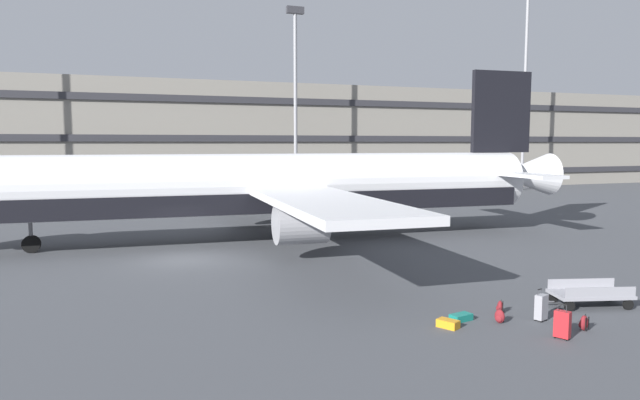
{
  "coord_description": "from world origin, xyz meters",
  "views": [
    {
      "loc": [
        -3.04,
        -27.93,
        5.67
      ],
      "look_at": [
        6.03,
        -2.92,
        3.0
      ],
      "focal_mm": 31.97,
      "sensor_mm": 36.0,
      "label": 1
    }
  ],
  "objects_px": {
    "suitcase_red": "(562,324)",
    "backpack_scuffed": "(584,323)",
    "baggage_cart": "(590,294)",
    "suitcase_black": "(541,307)",
    "suitcase_purple": "(461,317)",
    "suitcase_orange": "(448,324)",
    "backpack_upright": "(500,307)",
    "airliner": "(272,187)",
    "backpack_laid_flat": "(500,317)"
  },
  "relations": [
    {
      "from": "suitcase_purple",
      "to": "backpack_scuffed",
      "type": "bearing_deg",
      "value": -35.34
    },
    {
      "from": "suitcase_purple",
      "to": "suitcase_orange",
      "type": "bearing_deg",
      "value": -149.15
    },
    {
      "from": "suitcase_orange",
      "to": "backpack_scuffed",
      "type": "xyz_separation_m",
      "value": [
        3.73,
        -1.63,
        0.1
      ]
    },
    {
      "from": "suitcase_black",
      "to": "backpack_scuffed",
      "type": "xyz_separation_m",
      "value": [
        0.56,
        -1.2,
        -0.22
      ]
    },
    {
      "from": "backpack_laid_flat",
      "to": "suitcase_purple",
      "type": "bearing_deg",
      "value": 147.0
    },
    {
      "from": "airliner",
      "to": "suitcase_purple",
      "type": "bearing_deg",
      "value": -84.06
    },
    {
      "from": "suitcase_orange",
      "to": "airliner",
      "type": "bearing_deg",
      "value": 93.19
    },
    {
      "from": "suitcase_black",
      "to": "backpack_scuffed",
      "type": "relative_size",
      "value": 1.97
    },
    {
      "from": "suitcase_purple",
      "to": "backpack_scuffed",
      "type": "height_order",
      "value": "backpack_scuffed"
    },
    {
      "from": "suitcase_orange",
      "to": "backpack_scuffed",
      "type": "relative_size",
      "value": 1.43
    },
    {
      "from": "backpack_scuffed",
      "to": "baggage_cart",
      "type": "bearing_deg",
      "value": 41.55
    },
    {
      "from": "suitcase_orange",
      "to": "backpack_scuffed",
      "type": "bearing_deg",
      "value": -23.55
    },
    {
      "from": "suitcase_orange",
      "to": "baggage_cart",
      "type": "distance_m",
      "value": 5.97
    },
    {
      "from": "suitcase_purple",
      "to": "baggage_cart",
      "type": "height_order",
      "value": "baggage_cart"
    },
    {
      "from": "backpack_upright",
      "to": "suitcase_red",
      "type": "bearing_deg",
      "value": -88.36
    },
    {
      "from": "suitcase_red",
      "to": "backpack_laid_flat",
      "type": "bearing_deg",
      "value": 113.38
    },
    {
      "from": "suitcase_purple",
      "to": "baggage_cart",
      "type": "relative_size",
      "value": 0.24
    },
    {
      "from": "backpack_scuffed",
      "to": "airliner",
      "type": "bearing_deg",
      "value": 104.03
    },
    {
      "from": "suitcase_black",
      "to": "suitcase_purple",
      "type": "distance_m",
      "value": 2.57
    },
    {
      "from": "suitcase_orange",
      "to": "backpack_laid_flat",
      "type": "relative_size",
      "value": 1.53
    },
    {
      "from": "airliner",
      "to": "backpack_scuffed",
      "type": "distance_m",
      "value": 19.55
    },
    {
      "from": "suitcase_orange",
      "to": "backpack_laid_flat",
      "type": "distance_m",
      "value": 1.78
    },
    {
      "from": "suitcase_black",
      "to": "suitcase_red",
      "type": "bearing_deg",
      "value": -111.31
    },
    {
      "from": "suitcase_red",
      "to": "baggage_cart",
      "type": "bearing_deg",
      "value": 34.61
    },
    {
      "from": "suitcase_red",
      "to": "baggage_cart",
      "type": "xyz_separation_m",
      "value": [
        3.4,
        2.34,
        -0.01
      ]
    },
    {
      "from": "suitcase_black",
      "to": "backpack_upright",
      "type": "relative_size",
      "value": 2.2
    },
    {
      "from": "backpack_upright",
      "to": "airliner",
      "type": "bearing_deg",
      "value": 101.83
    },
    {
      "from": "suitcase_black",
      "to": "baggage_cart",
      "type": "relative_size",
      "value": 0.3
    },
    {
      "from": "backpack_laid_flat",
      "to": "backpack_upright",
      "type": "relative_size",
      "value": 1.05
    },
    {
      "from": "suitcase_red",
      "to": "backpack_upright",
      "type": "bearing_deg",
      "value": 91.64
    },
    {
      "from": "suitcase_black",
      "to": "backpack_laid_flat",
      "type": "distance_m",
      "value": 1.45
    },
    {
      "from": "suitcase_black",
      "to": "backpack_laid_flat",
      "type": "relative_size",
      "value": 2.1
    },
    {
      "from": "suitcase_black",
      "to": "backpack_scuffed",
      "type": "bearing_deg",
      "value": -65.14
    },
    {
      "from": "suitcase_orange",
      "to": "suitcase_purple",
      "type": "height_order",
      "value": "suitcase_orange"
    },
    {
      "from": "airliner",
      "to": "backpack_laid_flat",
      "type": "xyz_separation_m",
      "value": [
        2.72,
        -17.3,
        -2.93
      ]
    },
    {
      "from": "airliner",
      "to": "suitcase_black",
      "type": "bearing_deg",
      "value": -76.76
    },
    {
      "from": "suitcase_orange",
      "to": "suitcase_red",
      "type": "relative_size",
      "value": 0.71
    },
    {
      "from": "backpack_laid_flat",
      "to": "suitcase_black",
      "type": "bearing_deg",
      "value": -9.96
    },
    {
      "from": "suitcase_purple",
      "to": "backpack_laid_flat",
      "type": "distance_m",
      "value": 1.18
    },
    {
      "from": "suitcase_red",
      "to": "suitcase_purple",
      "type": "relative_size",
      "value": 1.33
    },
    {
      "from": "suitcase_red",
      "to": "suitcase_purple",
      "type": "distance_m",
      "value": 3.06
    },
    {
      "from": "airliner",
      "to": "suitcase_black",
      "type": "xyz_separation_m",
      "value": [
        4.13,
        -17.55,
        -2.7
      ]
    },
    {
      "from": "suitcase_black",
      "to": "baggage_cart",
      "type": "xyz_separation_m",
      "value": [
        2.78,
        0.77,
        -0.02
      ]
    },
    {
      "from": "suitcase_red",
      "to": "backpack_laid_flat",
      "type": "xyz_separation_m",
      "value": [
        -0.79,
        1.82,
        -0.23
      ]
    },
    {
      "from": "backpack_scuffed",
      "to": "baggage_cart",
      "type": "relative_size",
      "value": 0.15
    },
    {
      "from": "backpack_scuffed",
      "to": "suitcase_black",
      "type": "bearing_deg",
      "value": 114.86
    },
    {
      "from": "airliner",
      "to": "baggage_cart",
      "type": "height_order",
      "value": "airliner"
    },
    {
      "from": "suitcase_red",
      "to": "backpack_scuffed",
      "type": "relative_size",
      "value": 2.02
    },
    {
      "from": "suitcase_red",
      "to": "backpack_laid_flat",
      "type": "relative_size",
      "value": 2.15
    },
    {
      "from": "airliner",
      "to": "suitcase_black",
      "type": "relative_size",
      "value": 37.34
    }
  ]
}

